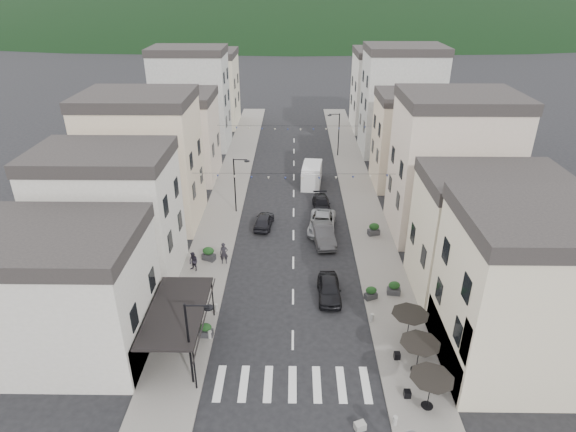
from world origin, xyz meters
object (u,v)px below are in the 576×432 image
Objects in this scene: parked_car_a at (329,289)px; parked_car_d at (321,204)px; parked_car_e at (264,221)px; pedestrian_a at (224,253)px; delivery_van at (312,174)px; parked_car_b at (323,234)px; parked_car_c at (322,223)px; pedestrian_b at (193,262)px.

parked_car_a reaches higher than parked_car_d.
pedestrian_a reaches higher than parked_car_e.
delivery_van is at bearing -108.24° from parked_car_e.
parked_car_a is 0.86× the size of parked_car_b.
parked_car_b reaches higher than parked_car_d.
pedestrian_b reaches higher than parked_car_c.
parked_car_e is at bearing 146.15° from parked_car_b.
parked_car_d is 2.54× the size of pedestrian_b.
parked_car_c is 0.99× the size of delivery_van.
delivery_van is 3.24× the size of pedestrian_b.
parked_car_d is at bearing -77.27° from delivery_van.
parked_car_c is 1.37× the size of parked_car_e.
pedestrian_a is at bearing -136.58° from parked_car_c.
delivery_van reaches higher than parked_car_d.
pedestrian_a is (-8.78, 4.66, 0.36)m from parked_car_a.
parked_car_c is 1.26× the size of parked_car_d.
parked_car_d is (0.18, 7.09, -0.19)m from parked_car_b.
pedestrian_b reaches higher than parked_car_b.
parked_car_e is at bearing -178.61° from parked_car_c.
pedestrian_b is (-11.19, 3.46, 0.25)m from parked_car_a.
parked_car_c is at bearing 65.71° from pedestrian_b.
parked_car_d is (0.18, 4.71, -0.13)m from parked_car_c.
parked_car_c is at bearing 89.69° from parked_car_a.
parked_car_b is at bearing 159.19° from parked_car_e.
pedestrian_a reaches higher than parked_car_a.
parked_car_a is 22.83m from delivery_van.
pedestrian_a is at bearing 151.72° from parked_car_a.
parked_car_d is at bearing 89.03° from parked_car_a.
parked_car_b is 2.39m from parked_car_c.
parked_car_a is 11.12m from parked_car_c.
pedestrian_b reaches higher than parked_car_e.
parked_car_e is 7.67m from pedestrian_a.
pedestrian_b is at bearing -160.20° from pedestrian_a.
parked_car_d is at bearing -138.74° from parked_car_e.
delivery_van is 22.04m from pedestrian_b.
pedestrian_b is (-10.54, -19.36, -0.29)m from delivery_van.
parked_car_c is (0.00, 11.12, 0.03)m from parked_car_a.
parked_car_e is at bearing -147.53° from parked_car_d.
parked_car_e is (-5.75, 11.69, -0.05)m from parked_car_a.
pedestrian_b is at bearing -134.98° from parked_car_d.
parked_car_e is (-5.94, -4.14, 0.05)m from parked_car_d.
parked_car_c is 2.83× the size of pedestrian_a.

